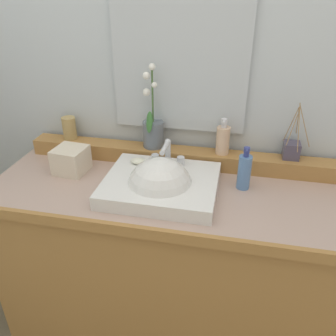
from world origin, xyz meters
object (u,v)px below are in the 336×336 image
Objects in this scene: potted_plant at (153,129)px; reed_diffuser at (291,150)px; sink_basin at (160,188)px; lotion_bottle at (244,171)px; tumbler_cup at (69,128)px; tissue_box at (71,160)px; soap_bar at (138,161)px; soap_dispenser at (223,139)px.

reed_diffuser is at bearing 0.86° from potted_plant.
potted_plant is 0.60m from reed_diffuser.
lotion_bottle is (0.32, 0.10, 0.05)m from sink_basin.
tissue_box is (0.09, -0.18, -0.07)m from tumbler_cup.
soap_bar is at bearing 4.88° from tissue_box.
potted_plant is at bearing -179.14° from reed_diffuser.
soap_bar is 0.42m from tumbler_cup.
tissue_box is at bearing -164.99° from soap_dispenser.
tumbler_cup is (-0.51, 0.27, 0.10)m from sink_basin.
tissue_box is at bearing -168.64° from reed_diffuser.
soap_dispenser is at bearing -1.06° from tumbler_cup.
tissue_box is at bearing -178.83° from lotion_bottle.
potted_plant reaches higher than lotion_bottle.
reed_diffuser is (1.01, 0.00, -0.01)m from tumbler_cup.
reed_diffuser is at bearing 42.13° from lotion_bottle.
lotion_bottle reaches higher than tissue_box.
tissue_box is (-0.42, 0.09, 0.03)m from sink_basin.
soap_dispenser reaches higher than soap_bar.
sink_basin is at bearing -43.33° from soap_bar.
tissue_box is (-0.93, -0.19, -0.05)m from reed_diffuser.
sink_basin is 0.34m from lotion_bottle.
tissue_box is at bearing 167.98° from sink_basin.
soap_bar is 0.65m from reed_diffuser.
sink_basin is at bearing -151.52° from reed_diffuser.
tumbler_cup is 0.59× the size of lotion_bottle.
potted_plant reaches higher than soap_bar.
potted_plant is at bearing 80.01° from soap_bar.
soap_bar is 0.18m from potted_plant.
soap_dispenser is (0.34, 0.15, 0.07)m from soap_bar.
soap_dispenser is 0.72m from tumbler_cup.
lotion_bottle is (0.44, -0.01, 0.01)m from soap_bar.
soap_dispenser is at bearing 122.76° from lotion_bottle.
soap_dispenser is at bearing 23.18° from soap_bar.
tissue_box is at bearing -64.79° from tumbler_cup.
potted_plant reaches higher than reed_diffuser.
lotion_bottle is at bearing -21.42° from potted_plant.
soap_bar is 0.38m from soap_dispenser.
tumbler_cup reaches higher than tissue_box.
tumbler_cup is at bearing 115.21° from tissue_box.
soap_bar is 0.19× the size of potted_plant.
potted_plant is 0.41m from tumbler_cup.
lotion_bottle is 0.74m from tissue_box.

